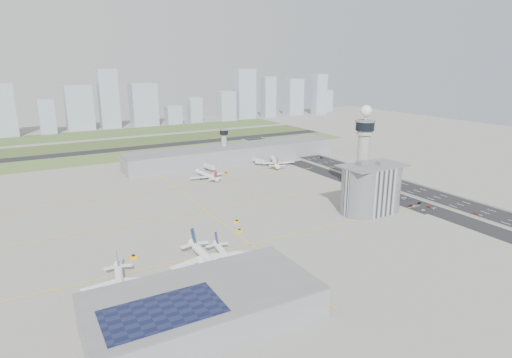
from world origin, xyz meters
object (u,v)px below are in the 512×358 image
car_lot_7 (429,206)px  car_lot_8 (419,203)px  airplane_far_b (275,159)px  car_lot_1 (415,206)px  tug_5 (272,168)px  car_lot_5 (386,197)px  car_hw_1 (371,176)px  airplane_far_a (206,173)px  tug_4 (226,173)px  car_lot_9 (410,199)px  airplane_near_a (119,279)px  car_hw_0 (476,213)px  jet_bridge_far_1 (254,161)px  car_lot_0 (423,210)px  tug_0 (133,257)px  car_lot_11 (392,194)px  control_tower (364,147)px  jet_bridge_far_0 (205,167)px  airplane_near_c (226,253)px  car_lot_10 (404,198)px  car_lot_3 (397,201)px  jet_bridge_near_1 (196,286)px  jet_bridge_near_0 (123,305)px  jet_bridge_near_2 (258,269)px  car_hw_2 (321,158)px  airplane_near_b (208,254)px  tug_2 (239,230)px  car_lot_4 (393,199)px  secondary_tower (224,143)px  tug_3 (237,221)px  car_lot_2 (411,206)px  admin_building (371,189)px  car_lot_6 (434,208)px

car_lot_7 → car_lot_8: car_lot_8 is taller
airplane_far_b → car_lot_1: airplane_far_b is taller
tug_5 → car_lot_5: 115.54m
car_lot_5 → car_hw_1: car_lot_5 is taller
airplane_far_a → tug_4: (19.24, 3.14, -3.88)m
car_lot_9 → airplane_near_a: bearing=101.7°
car_hw_0 → car_hw_1: car_hw_1 is taller
jet_bridge_far_1 → car_hw_0: (54.92, -191.28, -2.30)m
airplane_far_b → car_lot_0: (17.29, -154.96, -5.51)m
car_lot_1 → tug_0: bearing=80.0°
tug_5 → car_lot_8: bearing=-103.7°
car_lot_11 → car_hw_1: bearing=-25.5°
control_tower → tug_0: 175.08m
jet_bridge_far_0 → tug_0: jet_bridge_far_0 is taller
tug_5 → car_lot_7: bearing=-104.8°
airplane_near_c → airplane_far_a: airplane_far_a is taller
airplane_near_a → car_lot_10: 204.41m
jet_bridge_far_1 → car_lot_1: bearing=1.1°
jet_bridge_far_1 → car_lot_7: jet_bridge_far_1 is taller
car_lot_3 → car_lot_9: size_ratio=1.16×
jet_bridge_near_1 → airplane_near_a: bearing=67.4°
jet_bridge_near_0 → jet_bridge_near_2: size_ratio=1.00×
car_hw_2 → tug_4: bearing=-175.5°
tug_4 → car_lot_9: bearing=-174.9°
airplane_near_b → tug_2: (32.03, 30.22, -5.20)m
tug_2 → tug_4: bearing=-35.2°
car_lot_4 → car_lot_5: (-1.37, 5.69, -0.01)m
secondary_tower → tug_3: (-62.03, -148.50, -17.82)m
airplane_near_a → car_hw_0: 217.82m
jet_bridge_near_1 → car_hw_2: (205.01, 179.49, -2.28)m
tug_5 → car_lot_2: (26.10, -135.04, -0.28)m
car_lot_9 → car_hw_2: car_lot_9 is taller
car_lot_5 → car_lot_10: size_ratio=0.88×
car_lot_2 → car_lot_1: bearing=-172.3°
airplane_near_a → car_lot_2: 194.23m
jet_bridge_far_1 → tug_0: (-150.00, -148.41, -1.83)m
control_tower → car_lot_10: size_ratio=14.87×
admin_building → car_lot_6: bearing=-23.1°
jet_bridge_near_1 → airplane_near_b: bearing=-25.9°
car_lot_5 → car_lot_11: bearing=-63.6°
jet_bridge_near_2 → car_lot_2: (136.30, 32.53, -2.29)m
tug_0 → car_lot_2: bearing=-92.4°
airplane_near_a → car_lot_3: (192.52, 26.89, -4.58)m
car_lot_10 → jet_bridge_far_1: bearing=22.1°
jet_bridge_near_2 → car_hw_2: jet_bridge_near_2 is taller
tug_4 → car_lot_10: 146.18m
airplane_far_b → jet_bridge_near_1: size_ratio=3.09×
jet_bridge_near_1 → car_lot_11: 184.80m
tug_5 → car_lot_1: tug_5 is taller
secondary_tower → tug_4: (-18.68, -42.35, -17.76)m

